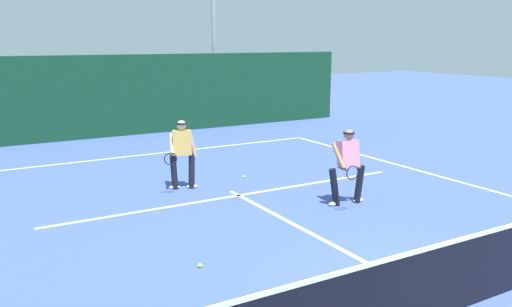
% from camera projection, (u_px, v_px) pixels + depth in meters
% --- Properties ---
extents(court_line_baseline_far, '(10.67, 0.10, 0.01)m').
position_uv_depth(court_line_baseline_far, '(159.00, 153.00, 16.48)').
color(court_line_baseline_far, white).
rests_on(court_line_baseline_far, ground_plane).
extents(court_line_service, '(8.70, 0.10, 0.01)m').
position_uv_depth(court_line_service, '(239.00, 195.00, 12.00)').
color(court_line_service, white).
rests_on(court_line_service, ground_plane).
extents(court_line_centre, '(0.10, 6.40, 0.01)m').
position_uv_depth(court_line_centre, '(312.00, 234.00, 9.61)').
color(court_line_centre, white).
rests_on(court_line_centre, ground_plane).
extents(tennis_net, '(11.69, 0.09, 1.10)m').
position_uv_depth(tennis_net, '(460.00, 273.00, 6.79)').
color(tennis_net, '#1E4723').
rests_on(tennis_net, ground_plane).
extents(player_near, '(0.94, 0.86, 1.64)m').
position_uv_depth(player_near, '(348.00, 164.00, 11.18)').
color(player_near, black).
rests_on(player_near, ground_plane).
extents(player_far, '(0.96, 0.88, 1.65)m').
position_uv_depth(player_far, '(182.00, 151.00, 12.36)').
color(player_far, black).
rests_on(player_far, ground_plane).
extents(tennis_ball, '(0.07, 0.07, 0.07)m').
position_uv_depth(tennis_ball, '(244.00, 177.00, 13.52)').
color(tennis_ball, '#D1E033').
rests_on(tennis_ball, ground_plane).
extents(tennis_ball_extra, '(0.07, 0.07, 0.07)m').
position_uv_depth(tennis_ball_extra, '(200.00, 266.00, 8.19)').
color(tennis_ball_extra, '#D1E033').
rests_on(tennis_ball_extra, ground_plane).
extents(back_fence_windscreen, '(19.02, 0.12, 2.96)m').
position_uv_depth(back_fence_windscreen, '(123.00, 96.00, 19.23)').
color(back_fence_windscreen, '#123D23').
rests_on(back_fence_windscreen, ground_plane).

